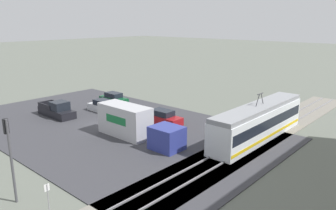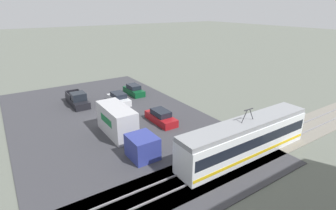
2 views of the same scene
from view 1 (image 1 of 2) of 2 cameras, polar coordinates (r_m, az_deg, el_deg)
name	(u,v)px [view 1 (image 1 of 2)]	position (r m, az deg, el deg)	size (l,w,h in m)	color
ground_plane	(108,126)	(36.81, -10.40, -3.66)	(320.00, 320.00, 0.00)	#60665B
road_surface	(108,126)	(36.79, -10.40, -3.60)	(21.73, 36.53, 0.08)	#38383D
rail_bed	(215,161)	(27.65, 8.25, -9.70)	(60.05, 4.40, 0.22)	gray
light_rail_tram	(258,122)	(33.09, 15.45, -2.91)	(14.29, 2.60, 4.50)	white
box_truck	(134,124)	(32.14, -5.89, -3.35)	(2.36, 9.92, 3.10)	navy
pickup_truck	(57,110)	(41.68, -18.76, -0.90)	(1.97, 5.56, 1.93)	black
sedan_car_0	(163,118)	(36.94, -0.96, -2.20)	(1.79, 4.72, 1.52)	maroon
sedan_car_1	(114,99)	(46.28, -9.44, 1.04)	(1.74, 4.37, 1.54)	#0C4723
sedan_car_2	(104,107)	(42.38, -11.16, -0.30)	(1.84, 4.60, 1.51)	silver
traffic_light_pole	(10,150)	(22.62, -25.87, -7.01)	(0.28, 0.47, 5.56)	#47474C
no_parking_sign	(48,198)	(20.70, -20.15, -15.04)	(0.32, 0.08, 2.31)	gray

